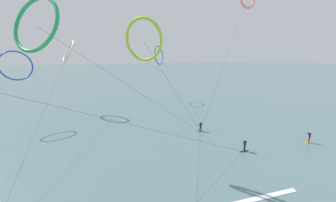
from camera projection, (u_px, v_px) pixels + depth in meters
name	position (u px, v px, depth m)	size (l,w,h in m)	color
sea_water	(119.00, 76.00, 104.60)	(400.00, 200.00, 0.08)	slate
surfer_violet	(201.00, 127.00, 33.55)	(1.40, 0.70, 1.70)	purple
surfer_charcoal	(245.00, 146.00, 26.93)	(1.40, 0.67, 1.70)	black
surfer_amber	(309.00, 138.00, 29.45)	(1.40, 0.73, 1.70)	orange
kite_emerald	(36.00, 24.00, 16.03)	(21.44, 11.76, 17.06)	#199351
kite_lime	(143.00, 40.00, 21.83)	(12.00, 8.07, 16.27)	#8CC62D
kite_cobalt	(16.00, 66.00, 34.09)	(5.09, 31.25, 12.88)	#2647B7
kite_ivory	(69.00, 51.00, 42.54)	(4.07, 37.76, 14.95)	silver
kite_teal	(159.00, 55.00, 52.98)	(3.82, 26.05, 13.93)	teal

